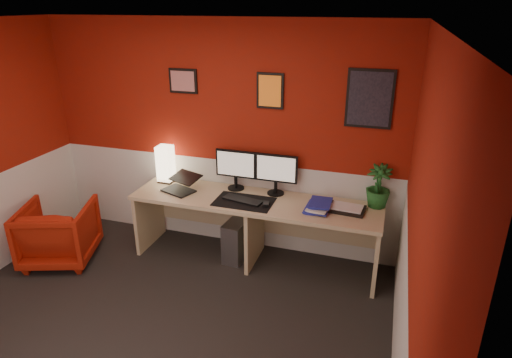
# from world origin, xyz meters

# --- Properties ---
(ground) EXTENTS (4.00, 3.50, 0.01)m
(ground) POSITION_xyz_m (0.00, 0.00, 0.00)
(ground) COLOR black
(ground) RESTS_ON ground
(ceiling) EXTENTS (4.00, 3.50, 0.01)m
(ceiling) POSITION_xyz_m (0.00, 0.00, 2.50)
(ceiling) COLOR white
(ceiling) RESTS_ON ground
(wall_back) EXTENTS (4.00, 0.01, 2.50)m
(wall_back) POSITION_xyz_m (0.00, 1.75, 1.25)
(wall_back) COLOR #991B0B
(wall_back) RESTS_ON ground
(wall_right) EXTENTS (0.01, 3.50, 2.50)m
(wall_right) POSITION_xyz_m (2.00, 0.00, 1.25)
(wall_right) COLOR #991B0B
(wall_right) RESTS_ON ground
(wainscot_back) EXTENTS (4.00, 0.01, 1.00)m
(wainscot_back) POSITION_xyz_m (0.00, 1.75, 0.50)
(wainscot_back) COLOR silver
(wainscot_back) RESTS_ON ground
(wainscot_right) EXTENTS (0.01, 3.50, 1.00)m
(wainscot_right) POSITION_xyz_m (2.00, 0.00, 0.50)
(wainscot_right) COLOR silver
(wainscot_right) RESTS_ON ground
(desk) EXTENTS (2.60, 0.65, 0.73)m
(desk) POSITION_xyz_m (0.52, 1.41, 0.36)
(desk) COLOR #CCB883
(desk) RESTS_ON ground
(shoji_lamp) EXTENTS (0.16, 0.16, 0.40)m
(shoji_lamp) POSITION_xyz_m (-0.59, 1.58, 0.93)
(shoji_lamp) COLOR #FFE5B2
(shoji_lamp) RESTS_ON desk
(laptop) EXTENTS (0.39, 0.33, 0.22)m
(laptop) POSITION_xyz_m (-0.33, 1.36, 0.84)
(laptop) COLOR black
(laptop) RESTS_ON desk
(monitor_left) EXTENTS (0.45, 0.06, 0.58)m
(monitor_left) POSITION_xyz_m (0.24, 1.62, 1.02)
(monitor_left) COLOR black
(monitor_left) RESTS_ON desk
(monitor_right) EXTENTS (0.45, 0.06, 0.58)m
(monitor_right) POSITION_xyz_m (0.69, 1.62, 1.02)
(monitor_right) COLOR black
(monitor_right) RESTS_ON desk
(desk_mat) EXTENTS (0.60, 0.38, 0.01)m
(desk_mat) POSITION_xyz_m (0.43, 1.33, 0.73)
(desk_mat) COLOR black
(desk_mat) RESTS_ON desk
(keyboard) EXTENTS (0.44, 0.23, 0.02)m
(keyboard) POSITION_xyz_m (0.41, 1.34, 0.74)
(keyboard) COLOR black
(keyboard) RESTS_ON desk_mat
(mouse) EXTENTS (0.08, 0.11, 0.03)m
(mouse) POSITION_xyz_m (0.67, 1.30, 0.75)
(mouse) COLOR black
(mouse) RESTS_ON desk_mat
(book_bottom) EXTENTS (0.25, 0.33, 0.03)m
(book_bottom) POSITION_xyz_m (1.06, 1.38, 0.75)
(book_bottom) COLOR #212A9B
(book_bottom) RESTS_ON desk
(book_middle) EXTENTS (0.24, 0.30, 0.02)m
(book_middle) POSITION_xyz_m (1.10, 1.37, 0.77)
(book_middle) COLOR silver
(book_middle) RESTS_ON book_bottom
(book_top) EXTENTS (0.22, 0.29, 0.03)m
(book_top) POSITION_xyz_m (1.10, 1.39, 0.79)
(book_top) COLOR #212A9B
(book_top) RESTS_ON book_middle
(zen_tray) EXTENTS (0.37, 0.28, 0.03)m
(zen_tray) POSITION_xyz_m (1.46, 1.44, 0.74)
(zen_tray) COLOR black
(zen_tray) RESTS_ON desk
(potted_plant) EXTENTS (0.28, 0.28, 0.43)m
(potted_plant) POSITION_xyz_m (1.73, 1.63, 0.95)
(potted_plant) COLOR #19591E
(potted_plant) RESTS_ON desk
(pc_tower) EXTENTS (0.24, 0.47, 0.45)m
(pc_tower) POSITION_xyz_m (0.32, 1.44, 0.23)
(pc_tower) COLOR #99999E
(pc_tower) RESTS_ON ground
(armchair) EXTENTS (0.90, 0.91, 0.65)m
(armchair) POSITION_xyz_m (-1.50, 0.80, 0.33)
(armchair) COLOR #A8200D
(armchair) RESTS_ON ground
(art_left) EXTENTS (0.32, 0.02, 0.26)m
(art_left) POSITION_xyz_m (-0.38, 1.74, 1.85)
(art_left) COLOR red
(art_left) RESTS_ON wall_back
(art_center) EXTENTS (0.28, 0.02, 0.36)m
(art_center) POSITION_xyz_m (0.58, 1.74, 1.80)
(art_center) COLOR orange
(art_center) RESTS_ON wall_back
(art_right) EXTENTS (0.44, 0.02, 0.56)m
(art_right) POSITION_xyz_m (1.56, 1.74, 1.78)
(art_right) COLOR black
(art_right) RESTS_ON wall_back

